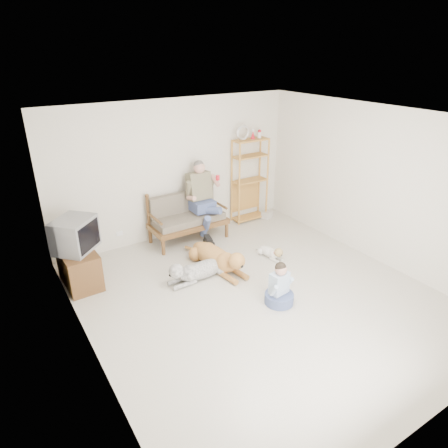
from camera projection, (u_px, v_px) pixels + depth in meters
floor at (259, 296)px, 6.19m from camera, size 5.50×5.50×0.00m
ceiling at (266, 119)px, 5.09m from camera, size 5.50×5.50×0.00m
wall_back at (176, 170)px, 7.76m from camera, size 5.00×0.00×5.00m
wall_left at (82, 264)px, 4.42m from camera, size 0.00×5.50×5.50m
wall_right at (378, 186)px, 6.87m from camera, size 0.00×5.50×5.50m
loveseat at (187, 216)px, 7.86m from camera, size 1.51×0.71×0.95m
man at (204, 206)px, 7.75m from camera, size 0.59×0.85×1.37m
etagere at (250, 180)px, 8.58m from camera, size 0.80×0.35×2.10m
book_stack at (267, 215)px, 8.99m from camera, size 0.28×0.25×0.15m
tv_stand at (79, 267)px, 6.41m from camera, size 0.53×0.92×0.60m
crt_tv at (75, 235)px, 6.21m from camera, size 0.81×0.81×0.53m
wall_outlet at (119, 234)px, 7.57m from camera, size 0.12×0.02×0.08m
golden_retriever at (218, 258)px, 6.90m from camera, size 0.53×1.62×0.49m
shaggy_dog at (198, 270)px, 6.59m from camera, size 1.36×0.36×0.40m
terrier at (272, 252)px, 7.28m from camera, size 0.25×0.68×0.25m
child at (279, 289)px, 5.95m from camera, size 0.44×0.44×0.69m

